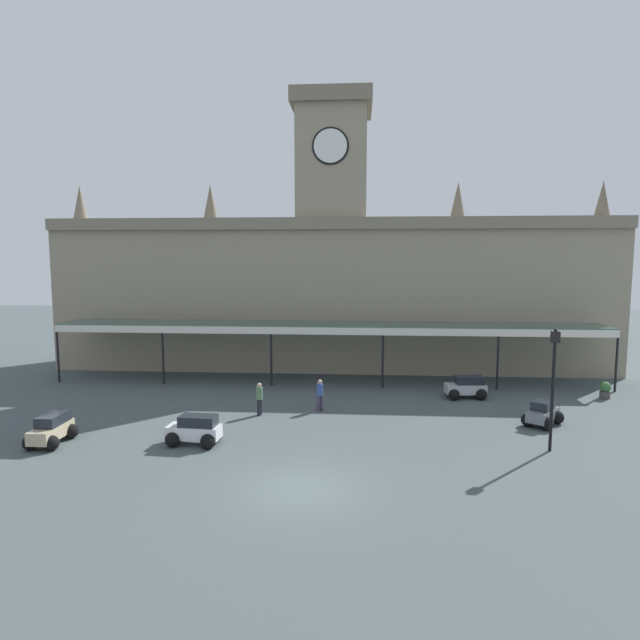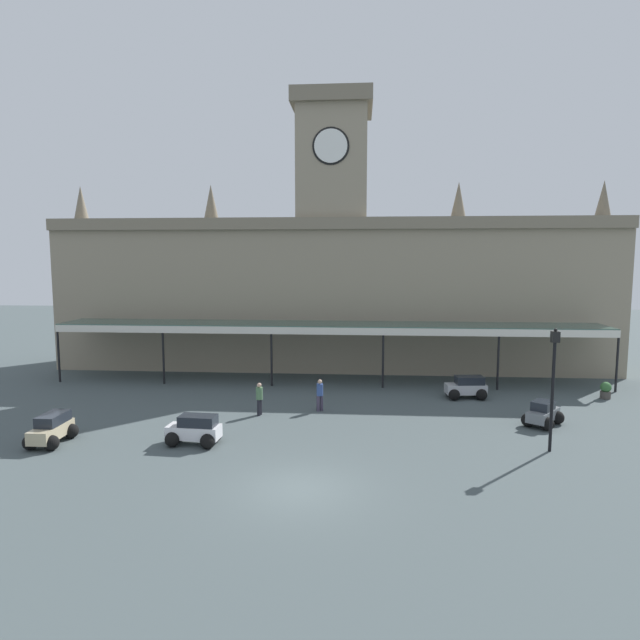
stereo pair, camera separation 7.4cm
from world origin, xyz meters
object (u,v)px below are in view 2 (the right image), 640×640
(car_white_estate, at_px, (195,431))
(pedestrian_crossing_forecourt, at_px, (320,394))
(car_beige_estate, at_px, (52,431))
(car_silver_estate, at_px, (466,388))
(pedestrian_near_entrance, at_px, (259,398))
(car_grey_sedan, at_px, (543,415))
(victorian_lamppost, at_px, (553,376))
(planter_forecourt_centre, at_px, (606,390))

(car_white_estate, distance_m, pedestrian_crossing_forecourt, 7.37)
(car_beige_estate, bearing_deg, car_silver_estate, 25.14)
(car_silver_estate, height_order, pedestrian_crossing_forecourt, pedestrian_crossing_forecourt)
(car_white_estate, relative_size, car_silver_estate, 0.99)
(car_white_estate, height_order, pedestrian_near_entrance, pedestrian_near_entrance)
(car_beige_estate, height_order, car_grey_sedan, car_beige_estate)
(pedestrian_near_entrance, bearing_deg, victorian_lamppost, -17.95)
(car_beige_estate, bearing_deg, planter_forecourt_centre, 19.39)
(car_beige_estate, relative_size, planter_forecourt_centre, 2.35)
(car_silver_estate, bearing_deg, planter_forecourt_centre, 3.78)
(pedestrian_crossing_forecourt, distance_m, victorian_lamppost, 11.40)
(pedestrian_crossing_forecourt, xyz_separation_m, pedestrian_near_entrance, (-3.00, -1.00, 0.00))
(car_beige_estate, xyz_separation_m, pedestrian_near_entrance, (8.10, 4.83, 0.34))
(pedestrian_near_entrance, bearing_deg, car_silver_estate, 20.65)
(car_silver_estate, xyz_separation_m, pedestrian_crossing_forecourt, (-8.13, -3.19, 0.34))
(pedestrian_near_entrance, relative_size, planter_forecourt_centre, 1.74)
(pedestrian_crossing_forecourt, relative_size, planter_forecourt_centre, 1.74)
(pedestrian_near_entrance, bearing_deg, planter_forecourt_centre, 13.92)
(car_grey_sedan, relative_size, pedestrian_near_entrance, 1.34)
(car_silver_estate, bearing_deg, pedestrian_near_entrance, -159.35)
(car_silver_estate, relative_size, car_grey_sedan, 1.04)
(pedestrian_crossing_forecourt, height_order, victorian_lamppost, victorian_lamppost)
(car_silver_estate, xyz_separation_m, planter_forecourt_centre, (7.88, 0.52, -0.07))
(car_white_estate, bearing_deg, car_beige_estate, -176.47)
(pedestrian_crossing_forecourt, bearing_deg, pedestrian_near_entrance, -161.50)
(car_beige_estate, xyz_separation_m, car_grey_sedan, (21.87, 4.19, -0.06))
(car_silver_estate, distance_m, pedestrian_crossing_forecourt, 8.74)
(pedestrian_crossing_forecourt, bearing_deg, car_grey_sedan, -8.65)
(car_beige_estate, bearing_deg, victorian_lamppost, 1.78)
(car_beige_estate, height_order, pedestrian_crossing_forecourt, pedestrian_crossing_forecourt)
(pedestrian_near_entrance, height_order, planter_forecourt_centre, pedestrian_near_entrance)
(car_grey_sedan, height_order, planter_forecourt_centre, car_grey_sedan)
(car_white_estate, distance_m, victorian_lamppost, 15.08)
(car_beige_estate, relative_size, car_white_estate, 0.98)
(victorian_lamppost, height_order, planter_forecourt_centre, victorian_lamppost)
(car_beige_estate, bearing_deg, car_white_estate, 3.53)
(car_grey_sedan, bearing_deg, pedestrian_crossing_forecourt, 171.35)
(car_beige_estate, height_order, car_white_estate, same)
(car_silver_estate, distance_m, pedestrian_near_entrance, 11.89)
(car_silver_estate, bearing_deg, victorian_lamppost, -78.04)
(car_beige_estate, distance_m, car_grey_sedan, 22.27)
(car_white_estate, xyz_separation_m, car_silver_estate, (13.07, 8.64, 0.00))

